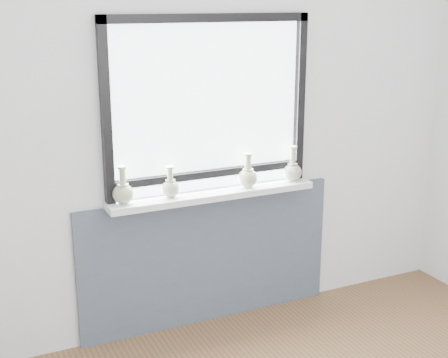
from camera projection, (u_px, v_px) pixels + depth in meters
name	position (u px, v px, depth m)	size (l,w,h in m)	color
back_wall	(206.00, 124.00, 3.78)	(3.60, 0.02, 2.60)	silver
apron_panel	(209.00, 258.00, 3.99)	(1.70, 0.03, 0.86)	#475361
windowsill	(213.00, 194.00, 3.81)	(1.32, 0.18, 0.04)	silver
window	(208.00, 102.00, 3.71)	(1.30, 0.06, 1.05)	black
vase_a	(123.00, 192.00, 3.56)	(0.12, 0.12, 0.22)	#ABB78F
vase_b	(170.00, 187.00, 3.68)	(0.11, 0.11, 0.19)	#ABB78F
vase_c	(248.00, 176.00, 3.87)	(0.12, 0.12, 0.22)	#ABB78F
vase_d	(292.00, 170.00, 4.01)	(0.12, 0.12, 0.23)	#ABB78F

